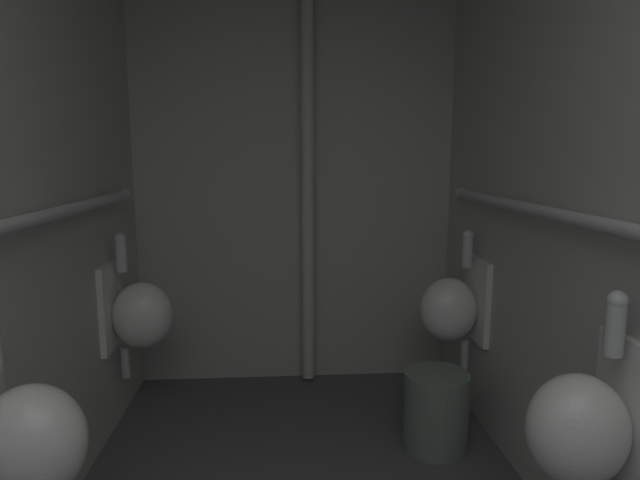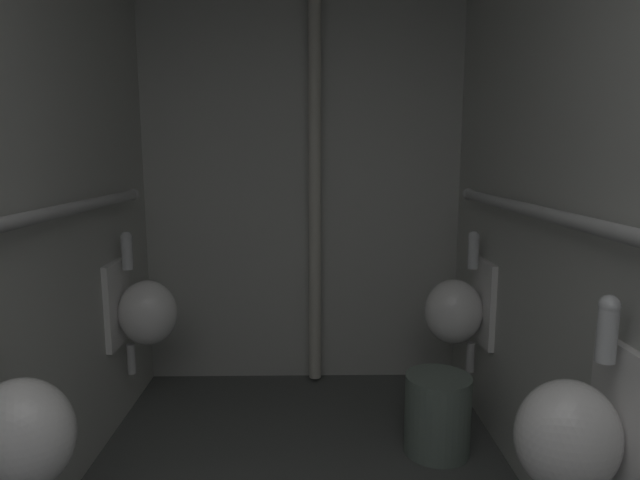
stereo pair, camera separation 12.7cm
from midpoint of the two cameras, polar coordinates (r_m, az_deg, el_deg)
wall_back at (r=3.31m, az=-3.85°, el=8.19°), size 2.05×0.06×2.72m
urinal_left_mid at (r=1.85m, az=-30.81°, el=-17.80°), size 0.32×0.30×0.76m
urinal_left_far at (r=2.92m, az=-20.00°, el=-7.35°), size 0.32×0.30×0.76m
urinal_right_mid at (r=1.84m, az=24.50°, el=-17.60°), size 0.32×0.30×0.76m
urinal_right_far at (r=2.92m, az=12.71°, el=-7.02°), size 0.32×0.30×0.76m
supply_pipe_right at (r=1.74m, az=27.82°, el=0.92°), size 0.06×2.91×0.06m
standpipe_back_wall at (r=3.20m, az=-2.47°, el=8.17°), size 0.07×0.07×2.67m
waste_bin at (r=2.76m, az=10.89°, el=-17.44°), size 0.31×0.31×0.38m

